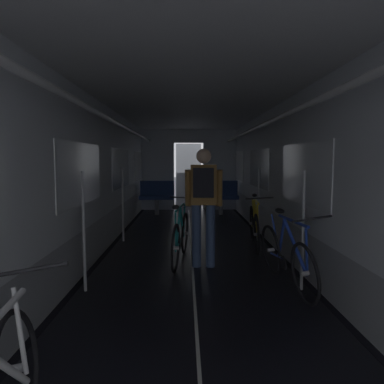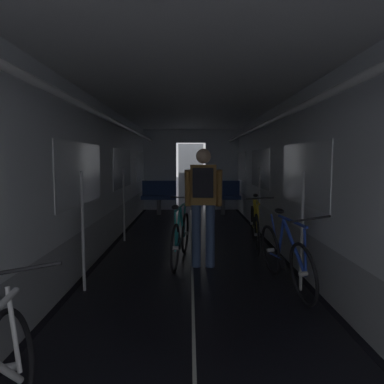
{
  "view_description": "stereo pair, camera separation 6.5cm",
  "coord_description": "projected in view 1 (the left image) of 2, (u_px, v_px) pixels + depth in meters",
  "views": [
    {
      "loc": [
        -0.1,
        -2.02,
        1.53
      ],
      "look_at": [
        0.0,
        3.35,
        1.05
      ],
      "focal_mm": 33.73,
      "sensor_mm": 36.0,
      "label": 1
    },
    {
      "loc": [
        -0.03,
        -2.02,
        1.53
      ],
      "look_at": [
        0.0,
        3.35,
        1.05
      ],
      "focal_mm": 33.73,
      "sensor_mm": 36.0,
      "label": 2
    }
  ],
  "objects": [
    {
      "name": "bicycle_yellow",
      "position": [
        254.0,
        226.0,
        6.3
      ],
      "size": [
        0.44,
        1.69,
        0.94
      ],
      "color": "black",
      "rests_on": "ground"
    },
    {
      "name": "bicycle_blue",
      "position": [
        286.0,
        256.0,
        4.3
      ],
      "size": [
        0.5,
        1.69,
        0.95
      ],
      "color": "black",
      "rests_on": "ground"
    },
    {
      "name": "bench_seat_far_right",
      "position": [
        221.0,
        194.0,
        10.15
      ],
      "size": [
        0.98,
        0.51,
        0.95
      ],
      "color": "gray",
      "rests_on": "ground"
    },
    {
      "name": "bicycle_teal_in_aisle",
      "position": [
        180.0,
        237.0,
        5.38
      ],
      "size": [
        0.44,
        1.68,
        0.94
      ],
      "color": "black",
      "rests_on": "ground"
    },
    {
      "name": "person_cyclist_aisle",
      "position": [
        204.0,
        196.0,
        5.06
      ],
      "size": [
        0.54,
        0.39,
        1.69
      ],
      "color": "#384C75",
      "rests_on": "ground"
    },
    {
      "name": "bench_seat_far_left",
      "position": [
        157.0,
        194.0,
        10.12
      ],
      "size": [
        0.98,
        0.51,
        0.95
      ],
      "color": "gray",
      "rests_on": "ground"
    },
    {
      "name": "train_car_shell",
      "position": [
        192.0,
        149.0,
        5.58
      ],
      "size": [
        3.14,
        12.34,
        2.57
      ],
      "color": "black",
      "rests_on": "ground"
    }
  ]
}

